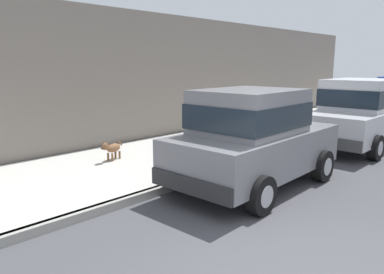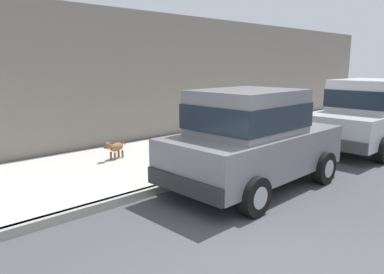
{
  "view_description": "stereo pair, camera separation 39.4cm",
  "coord_description": "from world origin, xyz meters",
  "views": [
    {
      "loc": [
        1.69,
        -3.51,
        2.33
      ],
      "look_at": [
        -3.5,
        1.91,
        0.85
      ],
      "focal_mm": 34.64,
      "sensor_mm": 36.0,
      "label": 1
    },
    {
      "loc": [
        1.97,
        -3.23,
        2.33
      ],
      "look_at": [
        -3.5,
        1.91,
        0.85
      ],
      "focal_mm": 34.64,
      "sensor_mm": 36.0,
      "label": 2
    }
  ],
  "objects": [
    {
      "name": "building_facade",
      "position": [
        -7.1,
        6.48,
        1.91
      ],
      "size": [
        0.5,
        20.0,
        3.81
      ],
      "primitive_type": "cube",
      "color": "slate",
      "rests_on": "ground"
    },
    {
      "name": "car_grey_hatchback",
      "position": [
        -2.22,
        2.23,
        0.98
      ],
      "size": [
        2.02,
        3.84,
        1.88
      ],
      "color": "slate",
      "rests_on": "ground"
    },
    {
      "name": "dog_brown",
      "position": [
        -5.41,
        1.22,
        0.43
      ],
      "size": [
        0.34,
        0.73,
        0.49
      ],
      "color": "brown",
      "rests_on": "sidewalk"
    },
    {
      "name": "car_silver_sedan",
      "position": [
        -2.07,
        7.34,
        0.98
      ],
      "size": [
        2.04,
        4.6,
        1.92
      ],
      "color": "#BCBCC1",
      "rests_on": "ground"
    },
    {
      "name": "curb",
      "position": [
        -3.2,
        0.0,
        0.07
      ],
      "size": [
        0.16,
        64.0,
        0.14
      ],
      "primitive_type": "cube",
      "color": "gray",
      "rests_on": "ground"
    },
    {
      "name": "sidewalk",
      "position": [
        -5.0,
        0.0,
        0.07
      ],
      "size": [
        3.6,
        64.0,
        0.14
      ],
      "primitive_type": "cube",
      "color": "#B7B5AD",
      "rests_on": "ground"
    }
  ]
}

